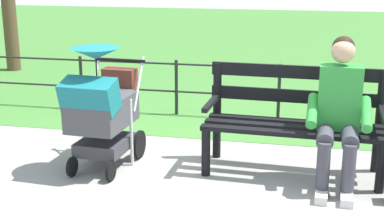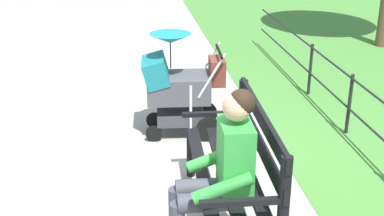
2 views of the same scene
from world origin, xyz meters
TOP-DOWN VIEW (x-y plane):
  - ground_plane at (0.00, 0.00)m, footprint 60.00×60.00m
  - grass_lawn at (0.00, -8.80)m, footprint 40.00×16.00m
  - park_bench at (-0.85, -0.12)m, footprint 1.62×0.66m
  - person_on_bench at (-1.22, 0.11)m, footprint 0.55×0.74m
  - stroller at (0.88, 0.19)m, footprint 0.55×0.92m
  - park_fence at (-0.50, -1.69)m, footprint 8.92×0.04m

SIDE VIEW (x-z plane):
  - ground_plane at x=0.00m, z-range 0.00..0.00m
  - grass_lawn at x=0.00m, z-range 0.00..0.01m
  - park_fence at x=-0.50m, z-range 0.08..0.78m
  - park_bench at x=-0.85m, z-range 0.05..1.01m
  - stroller at x=0.88m, z-range 0.02..1.17m
  - person_on_bench at x=-1.22m, z-range 0.04..1.31m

